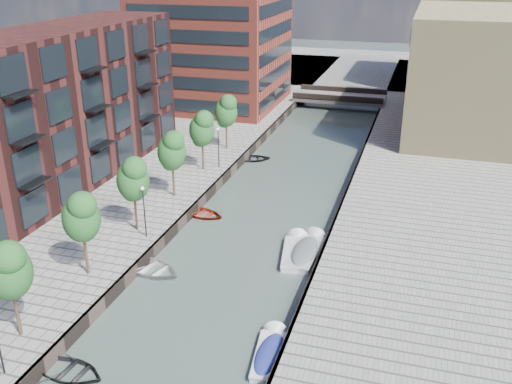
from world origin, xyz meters
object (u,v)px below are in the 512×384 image
at_px(tree_1, 8,268).
at_px(motorboat_4, 307,251).
at_px(sloop_4, 253,160).
at_px(tree_4, 172,150).
at_px(tree_5, 202,128).
at_px(bridge, 340,97).
at_px(motorboat_2, 296,251).
at_px(sloop_2, 202,216).
at_px(tree_3, 133,178).
at_px(tree_2, 81,216).
at_px(sloop_1, 70,374).
at_px(tree_6, 226,110).
at_px(motorboat_3, 271,352).
at_px(car, 414,111).
at_px(sloop_3, 150,272).

xyz_separation_m(tree_1, motorboat_4, (13.24, 15.76, -5.08)).
xyz_separation_m(sloop_4, motorboat_4, (10.14, -18.94, 0.23)).
xyz_separation_m(tree_4, tree_5, (0.00, 7.00, 0.00)).
relative_size(bridge, motorboat_2, 2.32).
bearing_deg(motorboat_4, sloop_4, 118.16).
xyz_separation_m(sloop_2, motorboat_2, (9.34, -4.03, 0.11)).
distance_m(sloop_4, motorboat_4, 21.48).
xyz_separation_m(tree_3, tree_5, (0.00, 14.00, 0.00)).
bearing_deg(sloop_4, tree_2, 153.46).
xyz_separation_m(tree_3, sloop_1, (3.82, -15.16, -5.31)).
distance_m(tree_5, sloop_1, 29.88).
bearing_deg(sloop_1, tree_6, 10.55).
xyz_separation_m(tree_1, tree_5, (0.00, 28.00, 0.00)).
xyz_separation_m(motorboat_3, car, (5.55, 51.62, 1.47)).
relative_size(bridge, car, 3.40).
xyz_separation_m(tree_1, motorboat_2, (12.44, 15.68, -5.20)).
bearing_deg(tree_4, tree_1, -90.00).
xyz_separation_m(sloop_2, sloop_3, (0.00, -9.85, 0.00)).
xyz_separation_m(tree_2, car, (19.33, 48.21, -3.66)).
height_order(bridge, sloop_4, bridge).
relative_size(tree_2, sloop_1, 1.44).
relative_size(sloop_2, sloop_4, 1.04).
bearing_deg(tree_2, bridge, 81.05).
bearing_deg(sloop_3, bridge, 7.57).
bearing_deg(sloop_1, tree_2, 29.61).
distance_m(bridge, tree_3, 47.92).
distance_m(tree_5, sloop_3, 19.15).
distance_m(tree_1, sloop_1, 6.64).
distance_m(tree_5, sloop_4, 9.09).
distance_m(tree_3, sloop_3, 7.41).
relative_size(tree_3, motorboat_2, 1.06).
bearing_deg(tree_2, sloop_4, 83.61).
xyz_separation_m(tree_4, motorboat_2, (12.44, -5.32, -5.20)).
bearing_deg(tree_6, tree_2, -90.00).
height_order(tree_4, sloop_1, tree_4).
bearing_deg(tree_4, motorboat_2, -23.15).
bearing_deg(bridge, car, -28.12).
relative_size(tree_4, sloop_4, 1.49).
relative_size(tree_3, sloop_3, 1.20).
height_order(sloop_2, motorboat_4, motorboat_4).
distance_m(tree_1, sloop_4, 35.24).
xyz_separation_m(tree_2, sloop_2, (3.10, 12.71, -5.31)).
distance_m(tree_4, motorboat_3, 22.78).
bearing_deg(tree_6, motorboat_3, -66.32).
xyz_separation_m(tree_4, sloop_3, (3.10, -11.14, -5.31)).
relative_size(tree_3, sloop_2, 1.43).
bearing_deg(tree_4, sloop_1, -80.22).
distance_m(bridge, tree_6, 27.63).
bearing_deg(sloop_3, motorboat_2, -44.46).
xyz_separation_m(tree_1, tree_2, (0.00, 7.00, 0.00)).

